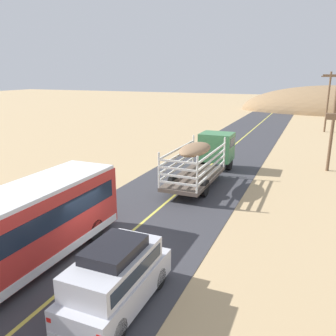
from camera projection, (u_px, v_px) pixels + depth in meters
ground_plane at (106, 254)px, 14.89m from camera, size 240.00×240.00×0.00m
road_surface at (106, 253)px, 14.89m from camera, size 8.00×120.00×0.02m
road_centre_line at (106, 253)px, 14.89m from camera, size 0.16×117.60×0.00m
suv_near at (116, 277)px, 11.18m from camera, size 1.90×4.62×2.29m
livestock_truck at (209, 153)px, 25.73m from camera, size 2.53×9.70×3.02m
bus at (19, 230)px, 13.15m from camera, size 2.54×10.00×3.21m
power_pole_mid at (334, 117)px, 26.41m from camera, size 2.20×0.24×7.94m
power_pole_far at (328, 100)px, 44.61m from camera, size 2.20×0.24×7.69m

